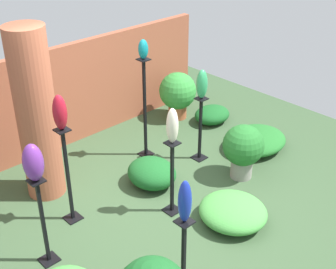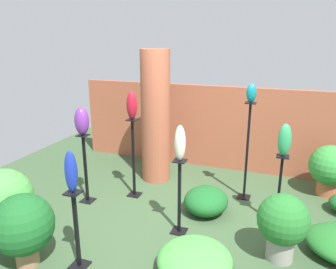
# 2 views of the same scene
# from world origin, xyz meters

# --- Properties ---
(ground_plane) EXTENTS (8.00, 8.00, 0.00)m
(ground_plane) POSITION_xyz_m (0.00, 0.00, 0.00)
(ground_plane) COLOR #385133
(brick_wall_back) EXTENTS (5.60, 0.12, 1.62)m
(brick_wall_back) POSITION_xyz_m (0.00, 2.29, 0.81)
(brick_wall_back) COLOR #9E5138
(brick_wall_back) RESTS_ON ground
(brick_pillar) EXTENTS (0.51, 0.51, 2.32)m
(brick_pillar) POSITION_xyz_m (-0.87, 1.35, 1.16)
(brick_pillar) COLOR #9E5138
(brick_pillar) RESTS_ON ground
(pedestal_teal) EXTENTS (0.20, 0.20, 1.57)m
(pedestal_teal) POSITION_xyz_m (0.75, 1.13, 0.73)
(pedestal_teal) COLOR black
(pedestal_teal) RESTS_ON ground
(pedestal_violet) EXTENTS (0.20, 0.20, 1.10)m
(pedestal_violet) POSITION_xyz_m (-1.57, 0.16, 0.50)
(pedestal_violet) COLOR black
(pedestal_violet) RESTS_ON ground
(pedestal_cobalt) EXTENTS (0.20, 0.20, 0.93)m
(pedestal_cobalt) POSITION_xyz_m (-0.78, -1.20, 0.42)
(pedestal_cobalt) COLOR black
(pedestal_cobalt) RESTS_ON ground
(pedestal_ivory) EXTENTS (0.20, 0.20, 1.02)m
(pedestal_ivory) POSITION_xyz_m (0.07, -0.16, 0.46)
(pedestal_ivory) COLOR black
(pedestal_ivory) RESTS_ON ground
(pedestal_ruby) EXTENTS (0.20, 0.20, 1.29)m
(pedestal_ruby) POSITION_xyz_m (-0.96, 0.60, 0.59)
(pedestal_ruby) COLOR black
(pedestal_ruby) RESTS_ON ground
(pedestal_jade) EXTENTS (0.20, 0.20, 1.01)m
(pedestal_jade) POSITION_xyz_m (1.27, 0.49, 0.46)
(pedestal_jade) COLOR black
(pedestal_jade) RESTS_ON ground
(art_vase_teal) EXTENTS (0.15, 0.13, 0.28)m
(art_vase_teal) POSITION_xyz_m (0.75, 1.13, 1.71)
(art_vase_teal) COLOR #0F727A
(art_vase_teal) RESTS_ON pedestal_teal
(art_vase_violet) EXTENTS (0.21, 0.22, 0.42)m
(art_vase_violet) POSITION_xyz_m (-1.57, 0.16, 1.31)
(art_vase_violet) COLOR #6B2D8C
(art_vase_violet) RESTS_ON pedestal_violet
(art_vase_cobalt) EXTENTS (0.13, 0.14, 0.47)m
(art_vase_cobalt) POSITION_xyz_m (-0.78, -1.20, 1.16)
(art_vase_cobalt) COLOR #192D9E
(art_vase_cobalt) RESTS_ON pedestal_cobalt
(art_vase_ivory) EXTENTS (0.14, 0.15, 0.45)m
(art_vase_ivory) POSITION_xyz_m (0.07, -0.16, 1.25)
(art_vase_ivory) COLOR beige
(art_vase_ivory) RESTS_ON pedestal_ivory
(art_vase_ruby) EXTENTS (0.16, 0.16, 0.43)m
(art_vase_ruby) POSITION_xyz_m (-0.96, 0.60, 1.50)
(art_vase_ruby) COLOR maroon
(art_vase_ruby) RESTS_ON pedestal_ruby
(art_vase_jade) EXTENTS (0.17, 0.16, 0.44)m
(art_vase_jade) POSITION_xyz_m (1.27, 0.49, 1.23)
(art_vase_jade) COLOR #2D9356
(art_vase_jade) RESTS_ON pedestal_jade
(potted_plant_mid_left) EXTENTS (0.59, 0.59, 0.81)m
(potted_plant_mid_left) POSITION_xyz_m (1.34, -0.27, 0.47)
(potted_plant_mid_left) COLOR gray
(potted_plant_mid_left) RESTS_ON ground
(potted_plant_back_center) EXTENTS (0.65, 0.65, 0.84)m
(potted_plant_back_center) POSITION_xyz_m (2.01, 1.71, 0.48)
(potted_plant_back_center) COLOR #B25B38
(potted_plant_back_center) RESTS_ON ground
(foliage_bed_east) EXTENTS (1.04, 0.87, 0.29)m
(foliage_bed_east) POSITION_xyz_m (2.14, 0.07, 0.15)
(foliage_bed_east) COLOR #236B28
(foliage_bed_east) RESTS_ON ground
(foliage_bed_west) EXTENTS (0.83, 0.87, 0.30)m
(foliage_bed_west) POSITION_xyz_m (0.47, -0.83, 0.15)
(foliage_bed_west) COLOR #479942
(foliage_bed_west) RESTS_ON ground
(foliage_bed_center) EXTENTS (0.64, 0.73, 0.37)m
(foliage_bed_center) POSITION_xyz_m (0.28, 0.47, 0.19)
(foliage_bed_center) COLOR #195923
(foliage_bed_center) RESTS_ON ground
(foliage_bed_rear) EXTENTS (0.66, 0.56, 0.28)m
(foliage_bed_rear) POSITION_xyz_m (2.32, 1.16, 0.14)
(foliage_bed_rear) COLOR #195923
(foliage_bed_rear) RESTS_ON ground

